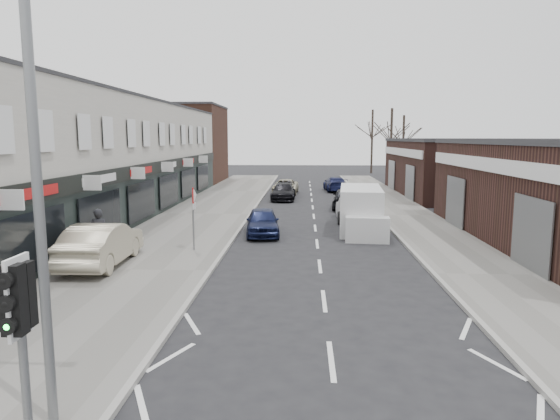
# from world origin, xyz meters

# --- Properties ---
(ground) EXTENTS (160.00, 160.00, 0.00)m
(ground) POSITION_xyz_m (0.00, 0.00, 0.00)
(ground) COLOR black
(ground) RESTS_ON ground
(pavement_left) EXTENTS (5.50, 64.00, 0.12)m
(pavement_left) POSITION_xyz_m (-6.75, 22.00, 0.06)
(pavement_left) COLOR slate
(pavement_left) RESTS_ON ground
(pavement_right) EXTENTS (3.50, 64.00, 0.12)m
(pavement_right) POSITION_xyz_m (5.75, 22.00, 0.06)
(pavement_right) COLOR slate
(pavement_right) RESTS_ON ground
(shop_terrace_left) EXTENTS (8.00, 41.00, 7.10)m
(shop_terrace_left) POSITION_xyz_m (-13.50, 19.50, 3.55)
(shop_terrace_left) COLOR beige
(shop_terrace_left) RESTS_ON ground
(brick_block_far) EXTENTS (8.00, 10.00, 8.00)m
(brick_block_far) POSITION_xyz_m (-13.50, 45.00, 4.00)
(brick_block_far) COLOR #4A2B20
(brick_block_far) RESTS_ON ground
(right_unit_far) EXTENTS (10.00, 16.00, 4.50)m
(right_unit_far) POSITION_xyz_m (12.50, 34.00, 2.25)
(right_unit_far) COLOR #381E19
(right_unit_far) RESTS_ON ground
(tree_far_a) EXTENTS (3.60, 3.60, 8.00)m
(tree_far_a) POSITION_xyz_m (9.00, 48.00, 0.00)
(tree_far_a) COLOR #382D26
(tree_far_a) RESTS_ON ground
(tree_far_b) EXTENTS (3.60, 3.60, 7.50)m
(tree_far_b) POSITION_xyz_m (11.50, 54.00, 0.00)
(tree_far_b) COLOR #382D26
(tree_far_b) RESTS_ON ground
(tree_far_c) EXTENTS (3.60, 3.60, 8.50)m
(tree_far_c) POSITION_xyz_m (8.50, 60.00, 0.00)
(tree_far_c) COLOR #382D26
(tree_far_c) RESTS_ON ground
(traffic_light) EXTENTS (0.28, 0.60, 3.10)m
(traffic_light) POSITION_xyz_m (-4.40, -2.02, 2.41)
(traffic_light) COLOR slate
(traffic_light) RESTS_ON pavement_left
(street_lamp) EXTENTS (2.23, 0.22, 8.00)m
(street_lamp) POSITION_xyz_m (-4.53, -0.80, 4.62)
(street_lamp) COLOR slate
(street_lamp) RESTS_ON pavement_left
(warning_sign) EXTENTS (0.12, 0.80, 2.70)m
(warning_sign) POSITION_xyz_m (-5.16, 12.00, 2.20)
(warning_sign) COLOR slate
(warning_sign) RESTS_ON pavement_left
(white_van) EXTENTS (2.44, 5.95, 2.26)m
(white_van) POSITION_xyz_m (2.30, 17.16, 1.07)
(white_van) COLOR silver
(white_van) RESTS_ON ground
(sedan_on_pavement) EXTENTS (1.81, 4.85, 1.58)m
(sedan_on_pavement) POSITION_xyz_m (-8.03, 9.37, 0.91)
(sedan_on_pavement) COLOR #B9AF94
(sedan_on_pavement) RESTS_ON pavement_left
(pedestrian) EXTENTS (0.79, 0.59, 1.94)m
(pedestrian) POSITION_xyz_m (-8.55, 10.41, 1.09)
(pedestrian) COLOR black
(pedestrian) RESTS_ON pavement_left
(parked_car_left_a) EXTENTS (1.94, 4.05, 1.34)m
(parked_car_left_a) POSITION_xyz_m (-2.65, 15.98, 0.67)
(parked_car_left_a) COLOR #13193B
(parked_car_left_a) RESTS_ON ground
(parked_car_left_b) EXTENTS (1.84, 4.41, 1.27)m
(parked_car_left_b) POSITION_xyz_m (-2.20, 30.10, 0.64)
(parked_car_left_b) COLOR black
(parked_car_left_b) RESTS_ON ground
(parked_car_left_c) EXTENTS (2.24, 4.52, 1.23)m
(parked_car_left_c) POSITION_xyz_m (-2.20, 34.29, 0.62)
(parked_car_left_c) COLOR #A8A187
(parked_car_left_c) RESTS_ON ground
(parked_car_right_a) EXTENTS (1.73, 4.40, 1.43)m
(parked_car_right_a) POSITION_xyz_m (2.20, 20.24, 0.71)
(parked_car_right_a) COLOR white
(parked_car_right_a) RESTS_ON ground
(parked_car_right_b) EXTENTS (2.12, 4.39, 1.45)m
(parked_car_right_b) POSITION_xyz_m (2.20, 25.38, 0.72)
(parked_car_right_b) COLOR black
(parked_car_right_b) RESTS_ON ground
(parked_car_right_c) EXTENTS (2.12, 4.58, 1.29)m
(parked_car_right_c) POSITION_xyz_m (2.20, 36.77, 0.65)
(parked_car_right_c) COLOR #12173B
(parked_car_right_c) RESTS_ON ground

